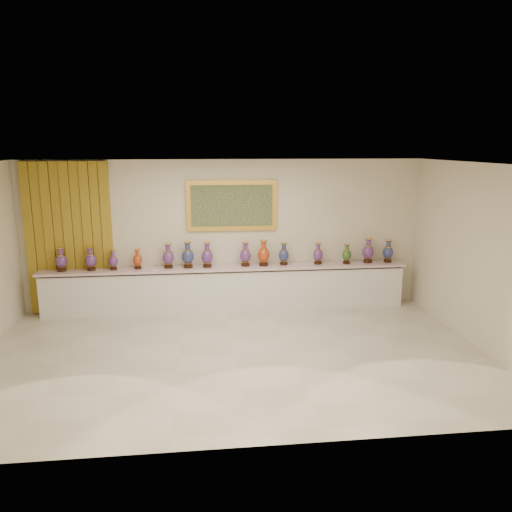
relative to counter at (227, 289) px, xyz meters
The scene contains 18 objects.
ground 2.31m from the counter, 90.00° to the right, with size 8.00×8.00×0.00m, color beige.
room 2.78m from the counter, behind, with size 8.00×8.00×8.00m.
counter is the anchor object (origin of this frame).
vase_0 3.24m from the counter, behind, with size 0.25×0.25×0.46m.
vase_1 2.70m from the counter, behind, with size 0.25×0.25×0.46m.
vase_2 2.29m from the counter, behind, with size 0.24×0.24×0.39m.
vase_3 1.85m from the counter, behind, with size 0.20×0.20×0.40m.
vase_4 1.33m from the counter, behind, with size 0.28×0.28×0.49m.
vase_5 1.03m from the counter, behind, with size 0.29×0.29×0.52m.
vase_6 0.78m from the counter, behind, with size 0.28×0.28×0.50m.
vase_7 0.78m from the counter, ahead, with size 0.28×0.28×0.48m.
vase_8 1.02m from the counter, ahead, with size 0.27×0.27×0.52m.
vase_9 1.34m from the counter, ahead, with size 0.25×0.25×0.45m.
vase_10 1.98m from the counter, ahead, with size 0.24×0.24×0.43m.
vase_11 2.54m from the counter, ahead, with size 0.25×0.25×0.41m.
vase_12 3.00m from the counter, ahead, with size 0.27×0.27×0.51m.
vase_13 3.41m from the counter, ahead, with size 0.29×0.29×0.47m.
label_card 1.46m from the counter, behind, with size 0.10×0.06×0.00m, color white.
Camera 1 is at (-0.52, -7.41, 3.28)m, focal length 35.00 mm.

